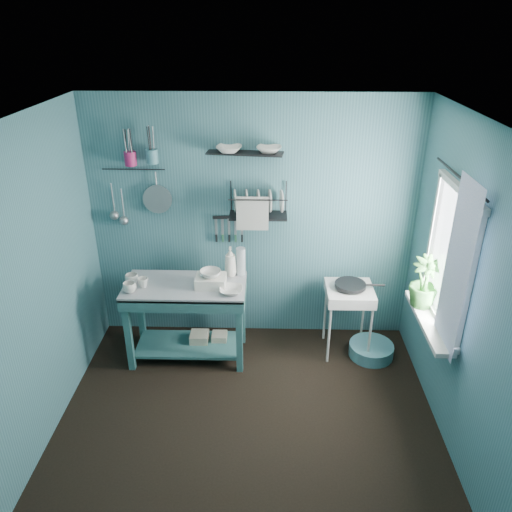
{
  "coord_description": "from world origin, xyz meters",
  "views": [
    {
      "loc": [
        0.16,
        -3.09,
        3.11
      ],
      "look_at": [
        0.05,
        0.85,
        1.2
      ],
      "focal_mm": 35.0,
      "sensor_mm": 36.0,
      "label": 1
    }
  ],
  "objects_px": {
    "storage_tin_small": "(220,342)",
    "wash_tub": "(211,281)",
    "dish_rack": "(258,201)",
    "mug_left": "(130,288)",
    "mug_right": "(132,279)",
    "hotplate_stand": "(347,320)",
    "utensil_cup_teal": "(152,156)",
    "soap_bottle": "(230,261)",
    "colander": "(157,199)",
    "storage_tin_large": "(200,343)",
    "water_bottle": "(241,261)",
    "work_counter": "(187,321)",
    "floor_basin": "(371,350)",
    "utensil_cup_magenta": "(130,159)",
    "mug_mid": "(143,283)",
    "frying_pan": "(350,285)",
    "potted_plant": "(425,282)"
  },
  "relations": [
    {
      "from": "utensil_cup_magenta",
      "to": "storage_tin_small",
      "type": "height_order",
      "value": "utensil_cup_magenta"
    },
    {
      "from": "wash_tub",
      "to": "potted_plant",
      "type": "distance_m",
      "value": 1.91
    },
    {
      "from": "mug_left",
      "to": "mug_mid",
      "type": "bearing_deg",
      "value": 45.0
    },
    {
      "from": "dish_rack",
      "to": "colander",
      "type": "bearing_deg",
      "value": -179.98
    },
    {
      "from": "hotplate_stand",
      "to": "utensil_cup_magenta",
      "type": "distance_m",
      "value": 2.61
    },
    {
      "from": "wash_tub",
      "to": "utensil_cup_magenta",
      "type": "bearing_deg",
      "value": 150.48
    },
    {
      "from": "mug_left",
      "to": "hotplate_stand",
      "type": "distance_m",
      "value": 2.14
    },
    {
      "from": "water_bottle",
      "to": "utensil_cup_teal",
      "type": "relative_size",
      "value": 2.15
    },
    {
      "from": "mug_mid",
      "to": "storage_tin_small",
      "type": "xyz_separation_m",
      "value": [
        0.68,
        0.14,
        -0.76
      ]
    },
    {
      "from": "mug_right",
      "to": "dish_rack",
      "type": "height_order",
      "value": "dish_rack"
    },
    {
      "from": "utensil_cup_teal",
      "to": "dish_rack",
      "type": "bearing_deg",
      "value": -2.91
    },
    {
      "from": "potted_plant",
      "to": "floor_basin",
      "type": "relative_size",
      "value": 1.03
    },
    {
      "from": "dish_rack",
      "to": "utensil_cup_teal",
      "type": "relative_size",
      "value": 4.23
    },
    {
      "from": "mug_left",
      "to": "utensil_cup_magenta",
      "type": "height_order",
      "value": "utensil_cup_magenta"
    },
    {
      "from": "mug_left",
      "to": "utensil_cup_magenta",
      "type": "distance_m",
      "value": 1.19
    },
    {
      "from": "work_counter",
      "to": "colander",
      "type": "bearing_deg",
      "value": 123.73
    },
    {
      "from": "mug_left",
      "to": "utensil_cup_teal",
      "type": "xyz_separation_m",
      "value": [
        0.18,
        0.57,
        1.07
      ]
    },
    {
      "from": "storage_tin_small",
      "to": "wash_tub",
      "type": "bearing_deg",
      "value": -116.57
    },
    {
      "from": "wash_tub",
      "to": "soap_bottle",
      "type": "distance_m",
      "value": 0.3
    },
    {
      "from": "water_bottle",
      "to": "hotplate_stand",
      "type": "relative_size",
      "value": 0.39
    },
    {
      "from": "mug_left",
      "to": "soap_bottle",
      "type": "height_order",
      "value": "soap_bottle"
    },
    {
      "from": "wash_tub",
      "to": "colander",
      "type": "xyz_separation_m",
      "value": [
        -0.54,
        0.46,
        0.64
      ]
    },
    {
      "from": "mug_right",
      "to": "utensil_cup_teal",
      "type": "bearing_deg",
      "value": 63.58
    },
    {
      "from": "dish_rack",
      "to": "storage_tin_small",
      "type": "relative_size",
      "value": 2.75
    },
    {
      "from": "mug_right",
      "to": "storage_tin_large",
      "type": "bearing_deg",
      "value": 4.76
    },
    {
      "from": "frying_pan",
      "to": "colander",
      "type": "bearing_deg",
      "value": 170.49
    },
    {
      "from": "water_bottle",
      "to": "work_counter",
      "type": "bearing_deg",
      "value": -157.07
    },
    {
      "from": "dish_rack",
      "to": "mug_left",
      "type": "bearing_deg",
      "value": -151.4
    },
    {
      "from": "work_counter",
      "to": "soap_bottle",
      "type": "height_order",
      "value": "soap_bottle"
    },
    {
      "from": "wash_tub",
      "to": "utensil_cup_magenta",
      "type": "height_order",
      "value": "utensil_cup_magenta"
    },
    {
      "from": "mug_right",
      "to": "wash_tub",
      "type": "bearing_deg",
      "value": -1.53
    },
    {
      "from": "soap_bottle",
      "to": "dish_rack",
      "type": "xyz_separation_m",
      "value": [
        0.26,
        0.16,
        0.57
      ]
    },
    {
      "from": "water_bottle",
      "to": "colander",
      "type": "height_order",
      "value": "colander"
    },
    {
      "from": "water_bottle",
      "to": "floor_basin",
      "type": "height_order",
      "value": "water_bottle"
    },
    {
      "from": "storage_tin_small",
      "to": "floor_basin",
      "type": "xyz_separation_m",
      "value": [
        1.53,
        -0.04,
        -0.04
      ]
    },
    {
      "from": "soap_bottle",
      "to": "colander",
      "type": "xyz_separation_m",
      "value": [
        -0.71,
        0.24,
        0.54
      ]
    },
    {
      "from": "utensil_cup_teal",
      "to": "storage_tin_small",
      "type": "distance_m",
      "value": 1.96
    },
    {
      "from": "water_bottle",
      "to": "colander",
      "type": "distance_m",
      "value": 1.0
    },
    {
      "from": "work_counter",
      "to": "storage_tin_large",
      "type": "bearing_deg",
      "value": 26.57
    },
    {
      "from": "mug_right",
      "to": "mug_mid",
      "type": "bearing_deg",
      "value": -26.57
    },
    {
      "from": "soap_bottle",
      "to": "colander",
      "type": "relative_size",
      "value": 1.07
    },
    {
      "from": "utensil_cup_magenta",
      "to": "mug_right",
      "type": "bearing_deg",
      "value": -89.76
    },
    {
      "from": "soap_bottle",
      "to": "floor_basin",
      "type": "distance_m",
      "value": 1.68
    },
    {
      "from": "mug_right",
      "to": "utensil_cup_teal",
      "type": "xyz_separation_m",
      "value": [
        0.2,
        0.41,
        1.07
      ]
    },
    {
      "from": "dish_rack",
      "to": "storage_tin_large",
      "type": "distance_m",
      "value": 1.56
    },
    {
      "from": "colander",
      "to": "dish_rack",
      "type": "bearing_deg",
      "value": -4.69
    },
    {
      "from": "potted_plant",
      "to": "floor_basin",
      "type": "xyz_separation_m",
      "value": [
        -0.29,
        0.38,
        -0.99
      ]
    },
    {
      "from": "mug_right",
      "to": "storage_tin_small",
      "type": "bearing_deg",
      "value": 5.71
    },
    {
      "from": "storage_tin_large",
      "to": "dish_rack",
      "type": "bearing_deg",
      "value": 27.62
    },
    {
      "from": "colander",
      "to": "floor_basin",
      "type": "bearing_deg",
      "value": -10.66
    }
  ]
}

